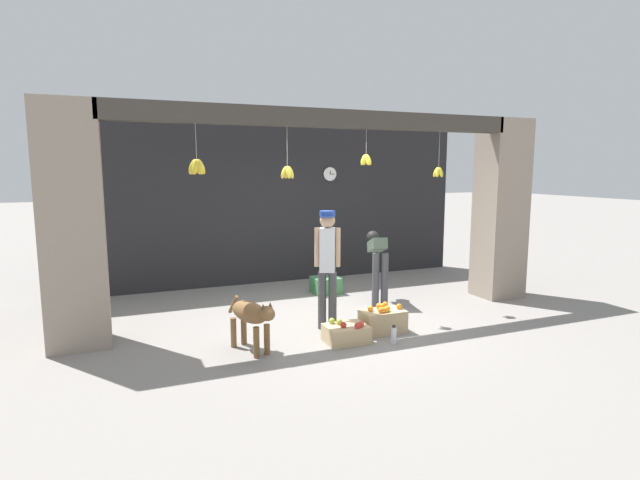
% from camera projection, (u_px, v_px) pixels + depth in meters
% --- Properties ---
extents(ground_plane, '(60.00, 60.00, 0.00)m').
position_uv_depth(ground_plane, '(331.00, 322.00, 6.99)').
color(ground_plane, gray).
extents(shop_back_wall, '(7.68, 0.12, 2.92)m').
position_uv_depth(shop_back_wall, '(272.00, 205.00, 9.32)').
color(shop_back_wall, '#232326').
rests_on(shop_back_wall, ground_plane).
extents(shop_pillar_left, '(0.70, 0.60, 2.92)m').
position_uv_depth(shop_pillar_left, '(73.00, 226.00, 5.87)').
color(shop_pillar_left, gray).
rests_on(shop_pillar_left, ground_plane).
extents(shop_pillar_right, '(0.70, 0.60, 2.92)m').
position_uv_depth(shop_pillar_right, '(501.00, 210.00, 8.25)').
color(shop_pillar_right, gray).
rests_on(shop_pillar_right, ground_plane).
extents(storefront_awning, '(5.78, 0.28, 0.93)m').
position_uv_depth(storefront_awning, '(327.00, 121.00, 6.70)').
color(storefront_awning, '#3D3833').
extents(dog, '(0.46, 0.87, 0.65)m').
position_uv_depth(dog, '(251.00, 315.00, 5.81)').
color(dog, brown).
rests_on(dog, ground_plane).
extents(shopkeeper, '(0.31, 0.30, 1.59)m').
position_uv_depth(shopkeeper, '(327.00, 261.00, 6.58)').
color(shopkeeper, '#424247').
rests_on(shopkeeper, ground_plane).
extents(worker_stooping, '(0.44, 0.83, 1.11)m').
position_uv_depth(worker_stooping, '(377.00, 257.00, 7.86)').
color(worker_stooping, '#424247').
rests_on(worker_stooping, ground_plane).
extents(fruit_crate_oranges, '(0.57, 0.35, 0.37)m').
position_uv_depth(fruit_crate_oranges, '(383.00, 320.00, 6.55)').
color(fruit_crate_oranges, tan).
rests_on(fruit_crate_oranges, ground_plane).
extents(fruit_crate_apples, '(0.51, 0.40, 0.29)m').
position_uv_depth(fruit_crate_apples, '(346.00, 333.00, 6.17)').
color(fruit_crate_apples, tan).
rests_on(fruit_crate_apples, ground_plane).
extents(produce_box_green, '(0.45, 0.43, 0.28)m').
position_uv_depth(produce_box_green, '(326.00, 285.00, 8.60)').
color(produce_box_green, '#42844C').
rests_on(produce_box_green, ground_plane).
extents(water_bottle, '(0.07, 0.07, 0.23)m').
position_uv_depth(water_bottle, '(394.00, 335.00, 6.12)').
color(water_bottle, silver).
rests_on(water_bottle, ground_plane).
extents(wall_clock, '(0.28, 0.03, 0.28)m').
position_uv_depth(wall_clock, '(330.00, 174.00, 9.59)').
color(wall_clock, black).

